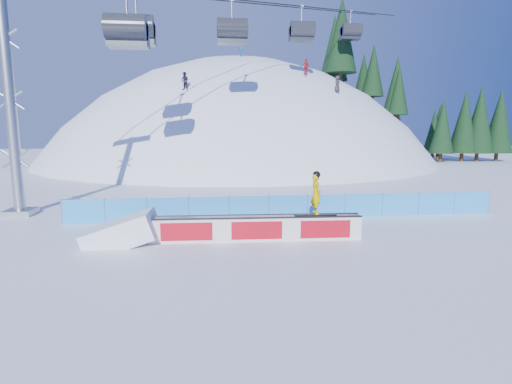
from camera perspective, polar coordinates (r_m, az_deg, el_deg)
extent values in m
plane|color=white|center=(16.23, 7.64, -7.33)|extent=(160.00, 160.00, 0.00)
sphere|color=white|center=(61.50, -2.46, -12.44)|extent=(64.00, 64.00, 64.00)
cylinder|color=#372516|center=(61.31, 10.56, 15.46)|extent=(0.50, 0.50, 1.40)
cone|color=black|center=(61.97, 10.68, 19.57)|extent=(3.41, 3.41, 7.75)
cylinder|color=#372516|center=(59.02, 14.81, 13.65)|extent=(0.50, 0.50, 1.40)
cone|color=black|center=(59.48, 14.97, 17.45)|extent=(2.96, 2.96, 6.72)
cylinder|color=#372516|center=(62.06, 15.32, 12.42)|extent=(0.50, 0.50, 1.40)
cone|color=black|center=(62.47, 15.49, 16.33)|extent=(3.23, 3.23, 7.34)
cylinder|color=#372516|center=(56.12, 17.58, 12.17)|extent=(0.50, 0.50, 1.40)
cone|color=black|center=(56.69, 17.85, 17.53)|extent=(4.15, 4.15, 9.43)
cylinder|color=#372516|center=(62.67, 15.93, 11.75)|extent=(0.50, 0.50, 1.40)
cone|color=black|center=(63.19, 16.16, 16.64)|extent=(4.22, 4.22, 9.60)
cylinder|color=#372516|center=(62.48, 20.17, 7.84)|extent=(0.50, 0.50, 1.40)
cone|color=black|center=(62.63, 20.43, 12.49)|extent=(3.94, 3.94, 8.95)
cylinder|color=#372516|center=(58.80, 21.10, 8.10)|extent=(0.50, 0.50, 1.40)
cone|color=black|center=(58.98, 21.39, 12.96)|extent=(3.87, 3.87, 8.80)
cylinder|color=#372516|center=(60.69, 21.82, 6.56)|extent=(0.50, 0.50, 1.40)
cone|color=black|center=(60.76, 22.14, 11.84)|extent=(4.40, 4.40, 9.99)
cylinder|color=#372516|center=(63.66, 23.56, 4.77)|extent=(0.50, 0.50, 1.40)
cone|color=black|center=(63.54, 23.81, 8.70)|extent=(3.32, 3.32, 7.55)
cylinder|color=#372516|center=(65.37, 25.12, 4.76)|extent=(0.50, 0.50, 1.40)
cone|color=black|center=(65.25, 25.39, 8.72)|extent=(3.45, 3.45, 7.84)
cylinder|color=#372516|center=(65.95, 25.38, 4.77)|extent=(0.50, 0.50, 1.40)
cone|color=black|center=(65.84, 25.64, 8.55)|extent=(3.30, 3.30, 7.51)
cylinder|color=#372516|center=(68.65, 25.11, 4.93)|extent=(0.50, 0.50, 1.40)
cone|color=black|center=(68.55, 25.41, 9.32)|extent=(4.11, 4.11, 9.34)
cylinder|color=#372516|center=(71.32, 26.73, 4.94)|extent=(0.50, 0.50, 1.40)
cone|color=black|center=(71.23, 27.05, 9.39)|extent=(4.36, 4.36, 9.91)
cube|color=#288AE0|center=(20.35, 4.61, -2.17)|extent=(22.00, 0.03, 1.20)
cylinder|color=#43517A|center=(21.21, -26.02, -2.48)|extent=(0.05, 0.05, 1.30)
cylinder|color=#43517A|center=(20.62, -20.78, -2.45)|extent=(0.05, 0.05, 1.30)
cylinder|color=#43517A|center=(20.22, -15.27, -2.40)|extent=(0.05, 0.05, 1.30)
cylinder|color=#43517A|center=(20.00, -9.60, -2.32)|extent=(0.05, 0.05, 1.30)
cylinder|color=#43517A|center=(19.99, -3.86, -2.22)|extent=(0.05, 0.05, 1.30)
cylinder|color=#43517A|center=(20.18, 1.82, -2.10)|extent=(0.05, 0.05, 1.30)
cylinder|color=#43517A|center=(20.55, 7.35, -1.96)|extent=(0.05, 0.05, 1.30)
cylinder|color=#43517A|center=(21.12, 12.63, -1.81)|extent=(0.05, 0.05, 1.30)
cylinder|color=#43517A|center=(21.85, 17.60, -1.66)|extent=(0.05, 0.05, 1.30)
cylinder|color=#43517A|center=(22.73, 22.21, -1.51)|extent=(0.05, 0.05, 1.30)
cylinder|color=#43517A|center=(23.75, 26.45, -1.36)|extent=(0.05, 0.05, 1.30)
cylinder|color=#43517A|center=(24.89, 30.32, -1.21)|extent=(0.05, 0.05, 1.30)
cube|color=#979CA5|center=(24.70, -30.59, -2.49)|extent=(1.40, 1.40, 0.30)
cylinder|color=#979CA5|center=(24.34, -31.72, 11.14)|extent=(0.56, 0.56, 12.00)
cylinder|color=#282A30|center=(26.77, -18.11, 21.52)|extent=(2.40, 1.50, 1.50)
cylinder|color=#282A30|center=(33.97, -3.40, 22.34)|extent=(2.40, 1.50, 1.50)
cylinder|color=#282A30|center=(43.39, 6.67, 22.13)|extent=(2.40, 1.50, 1.50)
cylinder|color=#282A30|center=(54.58, 13.51, 21.64)|extent=(2.40, 1.50, 1.50)
cube|color=silver|center=(16.43, 0.05, -5.28)|extent=(8.67, 0.89, 0.97)
cube|color=gray|center=(16.31, 0.05, -3.55)|extent=(8.59, 0.91, 0.04)
cube|color=black|center=(16.03, 0.12, -3.73)|extent=(8.65, 0.38, 0.06)
cube|color=black|center=(16.59, -0.02, -3.29)|extent=(8.65, 0.38, 0.06)
cube|color=red|center=(16.16, 0.12, -5.52)|extent=(8.22, 0.35, 0.73)
cube|color=red|center=(16.70, -0.02, -5.04)|extent=(8.22, 0.35, 0.73)
cube|color=black|center=(16.65, 8.51, -3.17)|extent=(1.75, 0.38, 0.03)
imported|color=#D0A800|center=(16.50, 8.58, -0.26)|extent=(0.47, 0.66, 1.68)
sphere|color=black|center=(16.39, 8.64, 2.45)|extent=(0.31, 0.31, 0.31)
imported|color=black|center=(40.17, -10.12, 15.39)|extent=(1.02, 0.98, 1.65)
imported|color=red|center=(45.29, 7.13, 17.34)|extent=(1.02, 0.90, 1.65)
imported|color=navy|center=(51.06, -2.13, 19.78)|extent=(1.05, 1.23, 1.65)
imported|color=#2B2B2B|center=(43.72, 11.54, 14.91)|extent=(0.71, 0.91, 1.65)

